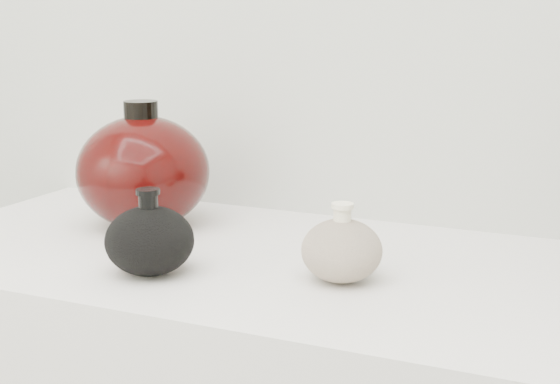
% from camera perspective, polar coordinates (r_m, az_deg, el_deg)
% --- Properties ---
extents(black_gourd_vase, '(0.12, 0.12, 0.11)m').
position_cam_1_polar(black_gourd_vase, '(1.01, -9.51, -3.47)').
color(black_gourd_vase, black).
rests_on(black_gourd_vase, display_counter).
extents(cream_gourd_vase, '(0.11, 0.11, 0.10)m').
position_cam_1_polar(cream_gourd_vase, '(0.97, 4.53, -4.24)').
color(cream_gourd_vase, '#BCAD94').
rests_on(cream_gourd_vase, display_counter).
extents(left_round_pot, '(0.24, 0.24, 0.20)m').
position_cam_1_polar(left_round_pot, '(1.23, -9.97, 1.50)').
color(left_round_pot, black).
rests_on(left_round_pot, display_counter).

